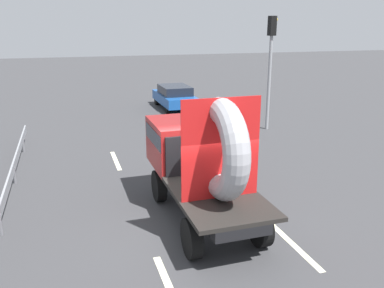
# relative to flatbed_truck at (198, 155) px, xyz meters

# --- Properties ---
(ground_plane) EXTENTS (120.00, 120.00, 0.00)m
(ground_plane) POSITION_rel_flatbed_truck_xyz_m (-0.24, -0.71, -1.70)
(ground_plane) COLOR #38383A
(flatbed_truck) EXTENTS (2.02, 5.19, 3.53)m
(flatbed_truck) POSITION_rel_flatbed_truck_xyz_m (0.00, 0.00, 0.00)
(flatbed_truck) COLOR black
(flatbed_truck) RESTS_ON ground_plane
(distant_sedan) EXTENTS (1.88, 4.38, 1.43)m
(distant_sedan) POSITION_rel_flatbed_truck_xyz_m (3.25, 14.34, -0.94)
(distant_sedan) COLOR black
(distant_sedan) RESTS_ON ground_plane
(traffic_light) EXTENTS (0.42, 0.36, 5.46)m
(traffic_light) POSITION_rel_flatbed_truck_xyz_m (6.31, 7.88, 1.88)
(traffic_light) COLOR gray
(traffic_light) RESTS_ON ground_plane
(guardrail) EXTENTS (0.10, 14.42, 0.71)m
(guardrail) POSITION_rel_flatbed_truck_xyz_m (-5.12, 2.08, -1.17)
(guardrail) COLOR gray
(guardrail) RESTS_ON ground_plane
(lane_dash_left_near) EXTENTS (0.16, 2.08, 0.01)m
(lane_dash_left_near) POSITION_rel_flatbed_truck_xyz_m (-1.63, -2.94, -1.70)
(lane_dash_left_near) COLOR beige
(lane_dash_left_near) RESTS_ON ground_plane
(lane_dash_left_far) EXTENTS (0.16, 2.29, 0.01)m
(lane_dash_left_far) POSITION_rel_flatbed_truck_xyz_m (-1.63, 5.20, -1.70)
(lane_dash_left_far) COLOR beige
(lane_dash_left_far) RESTS_ON ground_plane
(lane_dash_right_near) EXTENTS (0.16, 2.77, 0.01)m
(lane_dash_right_near) POSITION_rel_flatbed_truck_xyz_m (1.63, -2.17, -1.70)
(lane_dash_right_near) COLOR beige
(lane_dash_right_near) RESTS_ON ground_plane
(lane_dash_right_far) EXTENTS (0.16, 2.35, 0.01)m
(lane_dash_right_far) POSITION_rel_flatbed_truck_xyz_m (1.63, 5.56, -1.70)
(lane_dash_right_far) COLOR beige
(lane_dash_right_far) RESTS_ON ground_plane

